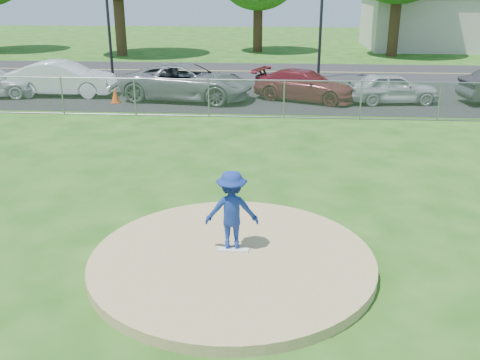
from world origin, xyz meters
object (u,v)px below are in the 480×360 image
object	(u,v)px
traffic_signal_left	(112,15)
parked_car_white	(63,79)
traffic_cone	(115,95)
parked_car_pearl	(393,88)
parked_car_gray	(187,82)
pitcher	(232,211)
parked_car_darkred	(305,85)
commercial_building	(466,21)

from	to	relation	value
traffic_signal_left	parked_car_white	bearing A→B (deg)	-96.08
traffic_cone	parked_car_pearl	distance (m)	12.41
traffic_signal_left	traffic_cone	size ratio (longest dim) A/B	7.99
traffic_cone	parked_car_pearl	xyz separation A→B (m)	(12.37, 0.86, 0.33)
parked_car_gray	parked_car_pearl	distance (m)	9.24
traffic_signal_left	pitcher	world-z (taller)	traffic_signal_left
parked_car_gray	parked_car_white	bearing A→B (deg)	93.29
traffic_cone	parked_car_white	world-z (taller)	parked_car_white
traffic_signal_left	parked_car_white	size ratio (longest dim) A/B	1.15
parked_car_white	parked_car_darkred	world-z (taller)	parked_car_white
parked_car_darkred	parked_car_pearl	xyz separation A→B (m)	(3.86, -0.30, -0.01)
pitcher	parked_car_gray	size ratio (longest dim) A/B	0.27
parked_car_white	traffic_cone	bearing A→B (deg)	-117.32
pitcher	parked_car_pearl	distance (m)	15.99
pitcher	parked_car_gray	distance (m)	15.29
traffic_signal_left	parked_car_gray	world-z (taller)	traffic_signal_left
commercial_building	parked_car_pearl	xyz separation A→B (m)	(-10.17, -22.81, -1.47)
parked_car_darkred	parked_car_pearl	distance (m)	3.88
parked_car_gray	pitcher	bearing A→B (deg)	-159.00
parked_car_white	commercial_building	bearing A→B (deg)	-49.91
commercial_building	traffic_signal_left	xyz separation A→B (m)	(-24.76, -16.00, 1.20)
pitcher	parked_car_white	bearing A→B (deg)	-62.93
pitcher	traffic_cone	xyz separation A→B (m)	(-6.51, 14.01, -0.63)
pitcher	parked_car_white	distance (m)	18.07
parked_car_white	parked_car_pearl	bearing A→B (deg)	-93.20
commercial_building	parked_car_white	bearing A→B (deg)	-138.82
parked_car_darkred	traffic_signal_left	bearing A→B (deg)	80.89
parked_car_darkred	traffic_cone	bearing A→B (deg)	119.89
commercial_building	parked_car_gray	world-z (taller)	commercial_building
pitcher	parked_car_darkred	size ratio (longest dim) A/B	0.33
commercial_building	parked_car_darkred	xyz separation A→B (m)	(-14.03, -22.51, -1.46)
traffic_cone	parked_car_darkred	bearing A→B (deg)	7.76
pitcher	parked_car_gray	xyz separation A→B (m)	(-3.37, 14.91, -0.16)
pitcher	parked_car_darkred	world-z (taller)	pitcher
commercial_building	parked_car_white	xyz separation A→B (m)	(-25.43, -22.24, -1.35)
parked_car_white	parked_car_gray	xyz separation A→B (m)	(6.03, -0.52, 0.02)
commercial_building	traffic_cone	distance (m)	32.73
commercial_building	parked_car_darkred	world-z (taller)	commercial_building
commercial_building	parked_car_darkred	distance (m)	26.56
traffic_signal_left	parked_car_gray	bearing A→B (deg)	-51.61
traffic_cone	parked_car_darkred	size ratio (longest dim) A/B	0.15
pitcher	parked_car_darkred	bearing A→B (deg)	-101.77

